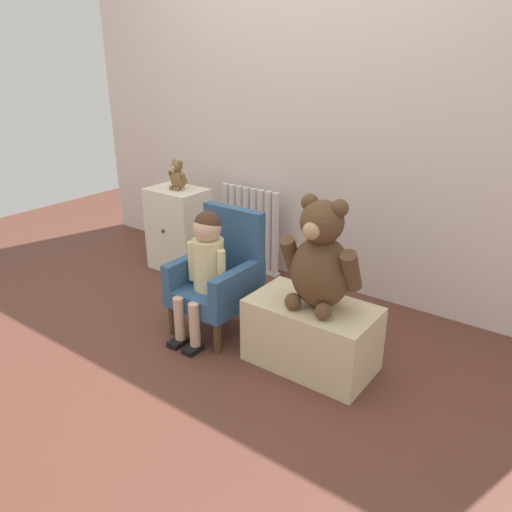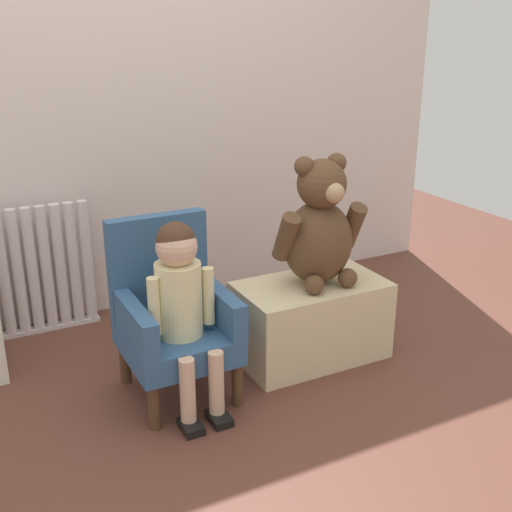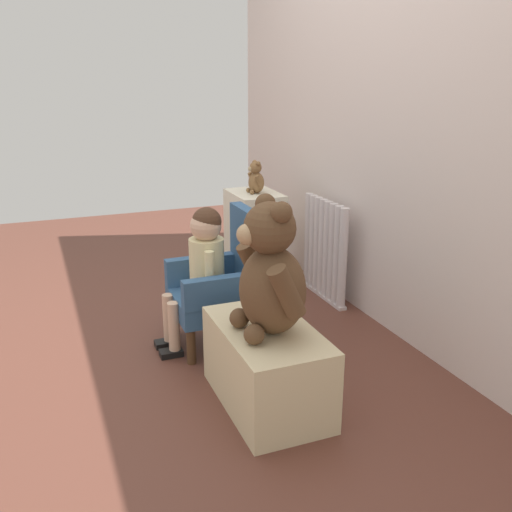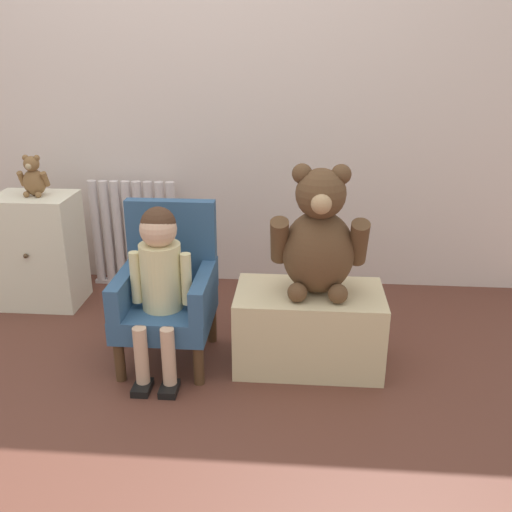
% 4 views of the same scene
% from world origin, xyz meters
% --- Properties ---
extents(ground_plane, '(6.00, 6.00, 0.00)m').
position_xyz_m(ground_plane, '(0.00, 0.00, 0.00)').
color(ground_plane, brown).
extents(back_wall, '(3.80, 0.05, 2.40)m').
position_xyz_m(back_wall, '(0.00, 1.29, 1.20)').
color(back_wall, beige).
rests_on(back_wall, ground_plane).
extents(radiator, '(0.50, 0.05, 0.60)m').
position_xyz_m(radiator, '(-0.36, 1.16, 0.30)').
color(radiator, silver).
rests_on(radiator, ground_plane).
extents(child_armchair, '(0.39, 0.42, 0.68)m').
position_xyz_m(child_armchair, '(0.00, 0.41, 0.31)').
color(child_armchair, '#325680').
rests_on(child_armchair, ground_plane).
extents(child_figure, '(0.25, 0.35, 0.71)m').
position_xyz_m(child_figure, '(0.00, 0.30, 0.46)').
color(child_figure, beige).
rests_on(child_figure, ground_plane).
extents(low_bench, '(0.62, 0.35, 0.34)m').
position_xyz_m(low_bench, '(0.61, 0.38, 0.17)').
color(low_bench, beige).
rests_on(low_bench, ground_plane).
extents(large_teddy_bear, '(0.39, 0.28, 0.54)m').
position_xyz_m(large_teddy_bear, '(0.64, 0.38, 0.58)').
color(large_teddy_bear, brown).
rests_on(large_teddy_bear, low_bench).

